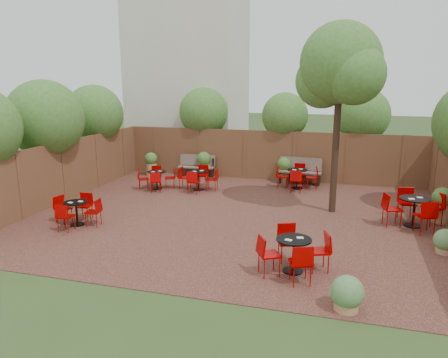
# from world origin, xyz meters

# --- Properties ---
(ground) EXTENTS (80.00, 80.00, 0.00)m
(ground) POSITION_xyz_m (0.00, 0.00, 0.00)
(ground) COLOR #354F23
(ground) RESTS_ON ground
(courtyard_paving) EXTENTS (12.00, 10.00, 0.02)m
(courtyard_paving) POSITION_xyz_m (0.00, 0.00, 0.01)
(courtyard_paving) COLOR #361A16
(courtyard_paving) RESTS_ON ground
(fence_back) EXTENTS (12.00, 0.08, 2.00)m
(fence_back) POSITION_xyz_m (0.00, 5.00, 1.00)
(fence_back) COLOR brown
(fence_back) RESTS_ON ground
(fence_left) EXTENTS (0.08, 10.00, 2.00)m
(fence_left) POSITION_xyz_m (-6.00, 0.00, 1.00)
(fence_left) COLOR brown
(fence_left) RESTS_ON ground
(neighbour_building) EXTENTS (5.00, 4.00, 8.00)m
(neighbour_building) POSITION_xyz_m (-4.50, 8.00, 4.00)
(neighbour_building) COLOR beige
(neighbour_building) RESTS_ON ground
(overhang_foliage) EXTENTS (15.72, 10.49, 2.56)m
(overhang_foliage) POSITION_xyz_m (-1.71, 2.22, 2.69)
(overhang_foliage) COLOR #3A6B22
(overhang_foliage) RESTS_ON ground
(courtyard_tree) EXTENTS (2.57, 2.47, 5.60)m
(courtyard_tree) POSITION_xyz_m (2.65, 1.22, 4.26)
(courtyard_tree) COLOR black
(courtyard_tree) RESTS_ON courtyard_paving
(park_bench_left) EXTENTS (1.52, 0.60, 0.92)m
(park_bench_left) POSITION_xyz_m (-2.96, 4.63, 0.49)
(park_bench_left) COLOR brown
(park_bench_left) RESTS_ON courtyard_paving
(park_bench_right) EXTENTS (1.66, 0.61, 1.01)m
(park_bench_right) POSITION_xyz_m (1.29, 4.63, 0.54)
(park_bench_right) COLOR brown
(park_bench_right) RESTS_ON courtyard_paving
(bistro_tables) EXTENTS (10.52, 8.68, 0.92)m
(bistro_tables) POSITION_xyz_m (0.34, 0.61, 0.44)
(bistro_tables) COLOR black
(bistro_tables) RESTS_ON courtyard_paving
(planters) EXTENTS (11.11, 4.25, 1.05)m
(planters) POSITION_xyz_m (-0.24, 3.68, 0.57)
(planters) COLOR #A47A52
(planters) RESTS_ON courtyard_paving
(low_shrubs) EXTENTS (2.74, 3.84, 0.63)m
(low_shrubs) POSITION_xyz_m (4.43, -3.48, 0.31)
(low_shrubs) COLOR #A47A52
(low_shrubs) RESTS_ON courtyard_paving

